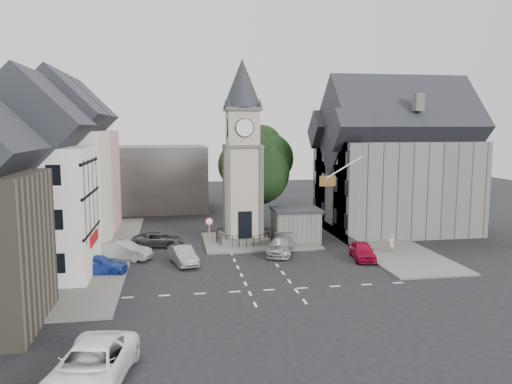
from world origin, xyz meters
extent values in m
plane|color=black|center=(0.00, 0.00, 0.00)|extent=(120.00, 120.00, 0.00)
cube|color=#595651|center=(-12.50, 6.00, 0.07)|extent=(6.00, 30.00, 0.14)
cube|color=#595651|center=(12.00, 8.00, 0.07)|extent=(6.00, 26.00, 0.14)
cube|color=#595651|center=(1.50, 8.00, 0.08)|extent=(10.00, 8.00, 0.16)
cube|color=silver|center=(0.00, -5.50, 0.01)|extent=(20.00, 8.00, 0.01)
cube|color=#4C4944|center=(0.00, 8.00, 0.35)|extent=(4.20, 4.20, 0.70)
torus|color=black|center=(0.00, 8.00, 1.08)|extent=(4.86, 4.86, 0.06)
cube|color=#A99E88|center=(0.00, 8.00, 4.70)|extent=(3.00, 3.00, 8.00)
cube|color=black|center=(0.00, 6.55, 1.90)|extent=(1.20, 0.25, 2.40)
cube|color=#4C4944|center=(0.00, 8.00, 8.70)|extent=(3.30, 3.30, 0.25)
cube|color=#A99E88|center=(0.00, 8.00, 10.30)|extent=(2.70, 2.70, 3.20)
cylinder|color=white|center=(0.00, 6.60, 10.30)|extent=(1.50, 0.12, 1.50)
cube|color=#4C4944|center=(0.00, 8.00, 11.90)|extent=(3.10, 3.10, 0.30)
cone|color=black|center=(0.00, 8.00, 14.15)|extent=(3.40, 3.40, 4.20)
cube|color=#5E5C56|center=(4.80, 7.50, 1.40)|extent=(4.00, 3.00, 2.80)
cube|color=black|center=(4.80, 7.50, 2.95)|extent=(4.30, 3.30, 0.25)
cylinder|color=black|center=(2.00, 13.00, 2.20)|extent=(0.70, 0.70, 4.40)
cylinder|color=black|center=(-3.20, 5.50, 1.25)|extent=(0.10, 0.10, 2.50)
cone|color=#A50C0C|center=(-3.20, 5.40, 2.50)|extent=(0.70, 0.06, 0.70)
cone|color=white|center=(-3.20, 5.38, 2.50)|extent=(0.54, 0.04, 0.54)
cube|color=#D89496|center=(-15.50, 16.00, 5.00)|extent=(7.50, 7.00, 10.00)
cube|color=beige|center=(-15.50, 8.00, 5.00)|extent=(7.50, 7.00, 10.00)
cube|color=silver|center=(-15.50, 0.00, 4.50)|extent=(7.50, 7.00, 9.00)
cube|color=#4C4944|center=(-12.00, 28.00, 4.00)|extent=(20.00, 10.00, 8.00)
cube|color=#5E5C56|center=(16.00, 11.00, 4.50)|extent=(14.00, 10.00, 9.00)
cube|color=#5E5C56|center=(9.80, 7.50, 4.50)|extent=(1.60, 4.40, 9.00)
cube|color=#5E5C56|center=(9.80, 14.50, 4.50)|extent=(1.60, 4.40, 9.00)
cube|color=#5E5C56|center=(9.20, 10.00, 0.45)|extent=(0.40, 16.00, 0.90)
cylinder|color=white|center=(8.00, 4.00, 7.00)|extent=(3.17, 0.10, 1.89)
plane|color=#B21414|center=(6.60, 4.00, 5.90)|extent=(1.40, 0.00, 1.40)
imported|color=navy|center=(-11.50, -0.13, 0.71)|extent=(4.36, 2.20, 1.42)
imported|color=#96979D|center=(-10.11, 3.67, 0.74)|extent=(4.73, 3.15, 1.47)
imported|color=#333336|center=(-7.50, 7.61, 0.62)|extent=(4.71, 2.68, 1.24)
imported|color=gray|center=(-5.50, 1.61, 0.68)|extent=(2.43, 4.36, 1.36)
imported|color=#999BA0|center=(2.50, 3.35, 0.69)|extent=(3.36, 5.13, 1.38)
imported|color=maroon|center=(8.50, 0.66, 0.68)|extent=(2.26, 4.22, 1.37)
imported|color=white|center=(-9.50, -16.00, 0.82)|extent=(3.70, 6.29, 1.64)
imported|color=#BAAD9A|center=(11.50, 2.00, 0.79)|extent=(0.59, 0.39, 1.58)
camera|label=1|loc=(-6.08, -35.77, 10.33)|focal=35.00mm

